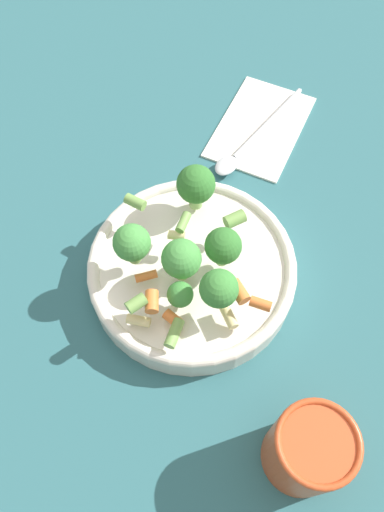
{
  "coord_description": "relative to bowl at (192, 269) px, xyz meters",
  "views": [
    {
      "loc": [
        0.15,
        -0.22,
        0.53
      ],
      "look_at": [
        0.0,
        0.0,
        0.05
      ],
      "focal_mm": 35.0,
      "sensor_mm": 36.0,
      "label": 1
    }
  ],
  "objects": [
    {
      "name": "pasta_salad",
      "position": [
        -0.0,
        -0.0,
        0.06
      ],
      "size": [
        0.2,
        0.19,
        0.07
      ],
      "color": "#8CB766",
      "rests_on": "bowl"
    },
    {
      "name": "bowl",
      "position": [
        0.0,
        0.0,
        0.0
      ],
      "size": [
        0.24,
        0.24,
        0.04
      ],
      "color": "silver",
      "rests_on": "ground_plane"
    },
    {
      "name": "cup",
      "position": [
        0.2,
        -0.11,
        0.03
      ],
      "size": [
        0.07,
        0.07,
        0.1
      ],
      "color": "#CC4C23",
      "rests_on": "ground_plane"
    },
    {
      "name": "spoon",
      "position": [
        -0.05,
        0.2,
        -0.01
      ],
      "size": [
        0.03,
        0.2,
        0.01
      ],
      "rotation": [
        0.0,
        0.0,
        10.91
      ],
      "color": "silver",
      "rests_on": "napkin"
    },
    {
      "name": "ground_plane",
      "position": [
        0.0,
        0.0,
        -0.02
      ],
      "size": [
        3.0,
        3.0,
        0.0
      ],
      "primitive_type": "plane",
      "color": "#2D6066"
    },
    {
      "name": "napkin",
      "position": [
        -0.05,
        0.25,
        -0.02
      ],
      "size": [
        0.13,
        0.18,
        0.01
      ],
      "color": "white",
      "rests_on": "ground_plane"
    }
  ]
}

